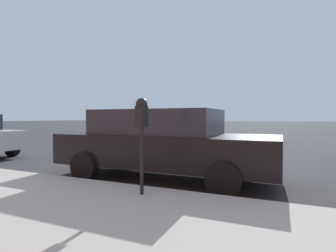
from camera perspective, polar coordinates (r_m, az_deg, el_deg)
ground_plane at (r=7.14m, az=-1.50°, el=-9.47°), size 220.00×220.00×0.00m
parking_meter at (r=4.19m, az=-5.75°, el=1.13°), size 0.21×0.19×1.55m
car_black at (r=6.05m, az=-1.08°, el=-3.57°), size 2.10×4.96×1.58m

